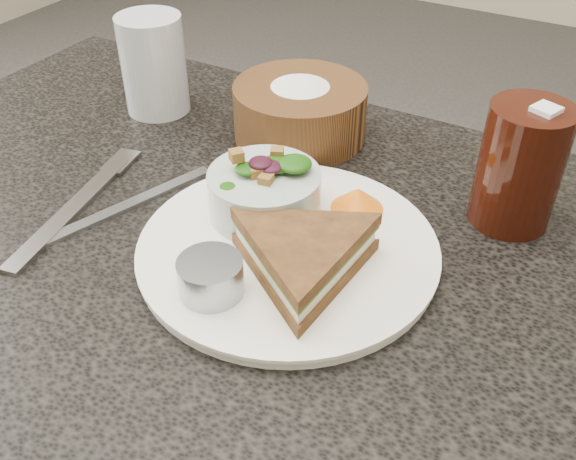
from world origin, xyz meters
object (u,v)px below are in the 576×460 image
Objects in this scene: dressing_ramekin at (211,277)px; water_glass at (154,65)px; salad_bowl at (264,186)px; bread_basket at (300,103)px; dinner_plate at (288,250)px; cola_glass at (521,161)px; sandwich at (303,256)px.

dressing_ramekin is 0.38m from water_glass.
salad_bowl is 0.70× the size of bread_basket.
dressing_ramekin is at bearing -106.06° from dinner_plate.
cola_glass is (0.27, -0.04, 0.02)m from bread_basket.
bread_basket is (-0.13, 0.24, 0.01)m from sandwich.
dressing_ramekin is at bearing -75.82° from bread_basket.
dinner_plate is 0.07m from salad_bowl.
cola_glass is at bearing 89.17° from sandwich.
sandwich is 0.08m from dressing_ramekin.
dinner_plate is 2.28× the size of water_glass.
cola_glass reaches higher than sandwich.
sandwich is 0.39m from water_glass.
cola_glass reaches higher than salad_bowl.
water_glass is (-0.25, 0.15, 0.02)m from salad_bowl.
cola_glass is at bearing 52.34° from dressing_ramekin.
salad_bowl is 0.29m from water_glass.
sandwich is 1.43× the size of salad_bowl.
salad_bowl is 0.81× the size of cola_glass.
bread_basket is 0.20m from water_glass.
dinner_plate is at bearing -30.90° from water_glass.
cola_glass is (0.21, 0.13, 0.02)m from salad_bowl.
salad_bowl is 0.90× the size of water_glass.
salad_bowl is 0.18m from bread_basket.
water_glass reaches higher than bread_basket.
salad_bowl is (-0.08, 0.06, 0.01)m from sandwich.
salad_bowl is (-0.05, 0.03, 0.04)m from dinner_plate.
bread_basket is at bearing 153.68° from sandwich.
sandwich is (0.03, -0.03, 0.03)m from dinner_plate.
dressing_ramekin is 0.35× the size of bread_basket.
dinner_plate is 2.53× the size of salad_bowl.
dressing_ramekin is 0.46× the size of water_glass.
water_glass is at bearing 135.53° from dressing_ramekin.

